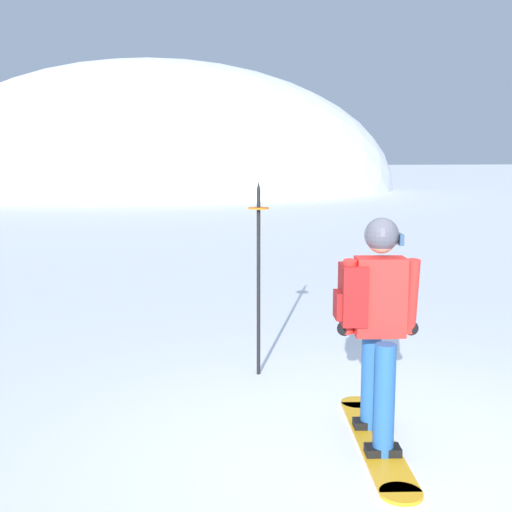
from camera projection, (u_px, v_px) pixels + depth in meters
ground_plane at (371, 459)px, 4.71m from camera, size 300.00×300.00×0.00m
ridge_peak_main at (160, 189)px, 43.56m from camera, size 30.98×27.88×16.44m
snowboarder_main at (375, 325)px, 4.84m from camera, size 0.68×1.79×1.71m
piste_marker_near at (259, 266)px, 6.39m from camera, size 0.20×0.20×1.92m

